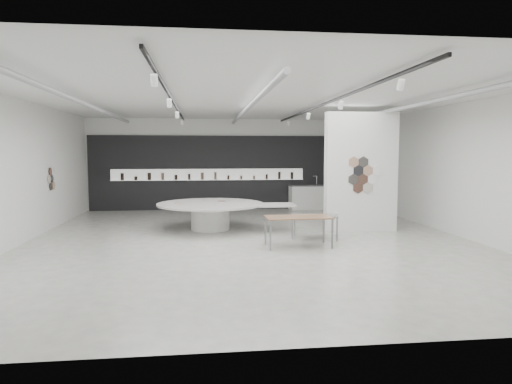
{
  "coord_description": "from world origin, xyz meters",
  "views": [
    {
      "loc": [
        -1.27,
        -12.32,
        2.41
      ],
      "look_at": [
        0.32,
        1.2,
        1.22
      ],
      "focal_mm": 32.0,
      "sensor_mm": 36.0,
      "label": 1
    }
  ],
  "objects": [
    {
      "name": "sample_table_wood",
      "position": [
        1.15,
        -1.02,
        0.72
      ],
      "size": [
        1.68,
        0.87,
        0.77
      ],
      "rotation": [
        0.0,
        0.0,
        0.03
      ],
      "color": "brown",
      "rests_on": "ground"
    },
    {
      "name": "sample_table_stone",
      "position": [
        1.85,
        0.02,
        0.6
      ],
      "size": [
        1.42,
        1.0,
        0.66
      ],
      "rotation": [
        0.0,
        0.0,
        -0.31
      ],
      "color": "slate",
      "rests_on": "ground"
    },
    {
      "name": "room",
      "position": [
        -0.09,
        -0.0,
        2.07
      ],
      "size": [
        12.02,
        14.02,
        3.82
      ],
      "color": "beige",
      "rests_on": "ground"
    },
    {
      "name": "back_wall_display",
      "position": [
        -0.08,
        6.93,
        1.54
      ],
      "size": [
        11.8,
        0.27,
        3.1
      ],
      "color": "black",
      "rests_on": "ground"
    },
    {
      "name": "partition_column",
      "position": [
        3.5,
        1.0,
        1.8
      ],
      "size": [
        2.2,
        0.38,
        3.6
      ],
      "color": "white",
      "rests_on": "ground"
    },
    {
      "name": "kitchen_counter",
      "position": [
        3.27,
        6.54,
        0.51
      ],
      "size": [
        1.81,
        0.77,
        1.4
      ],
      "rotation": [
        0.0,
        0.0,
        0.04
      ],
      "color": "white",
      "rests_on": "ground"
    },
    {
      "name": "display_island",
      "position": [
        -0.97,
        1.79,
        0.55
      ],
      "size": [
        4.24,
        3.36,
        0.84
      ],
      "rotation": [
        0.0,
        0.0,
        -0.02
      ],
      "color": "white",
      "rests_on": "ground"
    }
  ]
}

